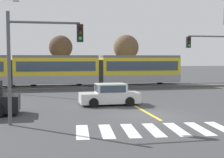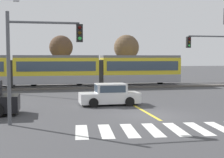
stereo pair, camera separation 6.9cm
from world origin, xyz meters
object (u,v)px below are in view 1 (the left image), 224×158
(sedan_crossing, at_px, (110,95))
(bare_tree_west, at_px, (61,47))
(traffic_light_near_left, at_px, (36,51))
(traffic_light_mid_right, at_px, (216,53))
(light_rail_tram, at_px, (56,70))
(bare_tree_east, at_px, (126,48))

(sedan_crossing, distance_m, bare_tree_west, 19.46)
(sedan_crossing, bearing_deg, traffic_light_near_left, -131.09)
(traffic_light_mid_right, height_order, bare_tree_west, bare_tree_west)
(traffic_light_mid_right, bearing_deg, traffic_light_near_left, -151.77)
(light_rail_tram, bearing_deg, traffic_light_near_left, -94.37)
(sedan_crossing, relative_size, traffic_light_mid_right, 0.77)
(sedan_crossing, relative_size, traffic_light_near_left, 0.75)
(traffic_light_mid_right, bearing_deg, bare_tree_west, 125.78)
(sedan_crossing, relative_size, bare_tree_west, 0.68)
(traffic_light_near_left, distance_m, bare_tree_west, 24.50)
(bare_tree_west, bearing_deg, traffic_light_mid_right, -54.22)
(traffic_light_near_left, relative_size, bare_tree_east, 0.88)
(bare_tree_east, bearing_deg, light_rail_tram, -148.90)
(light_rail_tram, bearing_deg, bare_tree_west, 82.94)
(bare_tree_east, bearing_deg, bare_tree_west, 179.48)
(sedan_crossing, bearing_deg, light_rail_tram, 104.36)
(traffic_light_mid_right, bearing_deg, bare_tree_east, 101.88)
(traffic_light_near_left, bearing_deg, bare_tree_east, 66.24)
(bare_tree_west, distance_m, bare_tree_east, 8.57)
(sedan_crossing, xyz_separation_m, bare_tree_west, (-2.68, 18.87, 3.94))
(light_rail_tram, bearing_deg, traffic_light_mid_right, -40.96)
(light_rail_tram, bearing_deg, bare_tree_east, 31.10)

